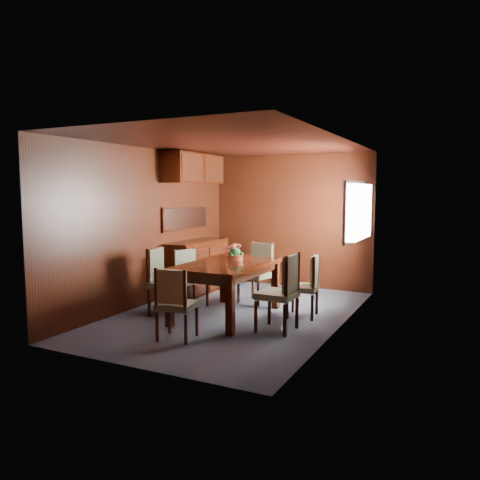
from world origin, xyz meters
The scene contains 11 objects.
ground centered at (0.00, 0.00, 0.00)m, with size 4.50×4.50×0.00m, color #383E4C.
room_shell centered at (-0.10, 0.33, 1.63)m, with size 3.06×4.52×2.41m.
sideboard centered at (-1.25, 1.00, 0.45)m, with size 0.48×1.40×0.90m, color black.
dining_table centered at (-0.05, -0.16, 0.65)m, with size 1.02×1.63×0.76m.
chair_left_near centered at (-0.94, -0.44, 0.53)m, with size 0.50×0.51×0.96m.
chair_left_far centered at (-0.88, 0.16, 0.48)m, with size 0.52×0.53×0.87m.
chair_right_near centered at (0.89, -0.46, 0.55)m, with size 0.46×0.48×0.99m.
chair_right_far centered at (0.96, 0.33, 0.49)m, with size 0.45×0.47×0.88m.
chair_head centered at (-0.10, -1.36, 0.48)m, with size 0.48×0.46×0.87m.
chair_foot centered at (-0.03, 0.88, 0.52)m, with size 0.53×0.51×0.94m.
flower_centerpiece centered at (-0.08, 0.13, 0.89)m, with size 0.26×0.26×0.26m.
Camera 1 is at (2.96, -5.81, 1.75)m, focal length 35.00 mm.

